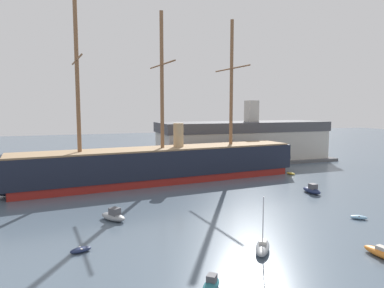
{
  "coord_description": "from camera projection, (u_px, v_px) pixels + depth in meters",
  "views": [
    {
      "loc": [
        -20.25,
        -13.84,
        15.61
      ],
      "look_at": [
        -1.48,
        38.35,
        9.79
      ],
      "focal_mm": 32.22,
      "sensor_mm": 36.0,
      "label": 1
    }
  ],
  "objects": [
    {
      "name": "tall_ship",
      "position": [
        163.0,
        164.0,
        72.95
      ],
      "size": [
        73.24,
        17.53,
        35.22
      ],
      "color": "maroon",
      "rests_on": "ground"
    },
    {
      "name": "motorboat_foreground_left",
      "position": [
        211.0,
        284.0,
        29.75
      ],
      "size": [
        2.81,
        2.99,
        1.22
      ],
      "color": "#236670",
      "rests_on": "ground"
    },
    {
      "name": "sailboat_foreground_right",
      "position": [
        384.0,
        253.0,
        35.86
      ],
      "size": [
        1.87,
        4.8,
        6.1
      ],
      "color": "orange",
      "rests_on": "ground"
    },
    {
      "name": "sailboat_near_centre",
      "position": [
        263.0,
        247.0,
        37.55
      ],
      "size": [
        3.92,
        4.69,
        6.18
      ],
      "color": "gray",
      "rests_on": "ground"
    },
    {
      "name": "dinghy_mid_left",
      "position": [
        81.0,
        250.0,
        37.35
      ],
      "size": [
        2.49,
        1.59,
        0.55
      ],
      "color": "#1E284C",
      "rests_on": "ground"
    },
    {
      "name": "dinghy_mid_right",
      "position": [
        359.0,
        217.0,
        48.53
      ],
      "size": [
        2.39,
        2.17,
        0.53
      ],
      "color": "#7FB2D6",
      "rests_on": "ground"
    },
    {
      "name": "motorboat_alongside_bow",
      "position": [
        114.0,
        216.0,
        47.88
      ],
      "size": [
        3.92,
        4.61,
        1.82
      ],
      "color": "gray",
      "rests_on": "ground"
    },
    {
      "name": "motorboat_alongside_stern",
      "position": [
        312.0,
        190.0,
        63.13
      ],
      "size": [
        1.84,
        4.36,
        1.82
      ],
      "color": "#1E284C",
      "rests_on": "ground"
    },
    {
      "name": "motorboat_far_left",
      "position": [
        40.0,
        186.0,
        65.86
      ],
      "size": [
        5.0,
        4.53,
        2.01
      ],
      "color": "#236670",
      "rests_on": "ground"
    },
    {
      "name": "dinghy_far_right",
      "position": [
        291.0,
        173.0,
        80.9
      ],
      "size": [
        1.58,
        2.49,
        0.54
      ],
      "color": "gold",
      "rests_on": "ground"
    },
    {
      "name": "dockside_warehouse_right",
      "position": [
        243.0,
        142.0,
        100.12
      ],
      "size": [
        53.71,
        17.56,
        17.74
      ],
      "color": "#565659",
      "rests_on": "ground"
    }
  ]
}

